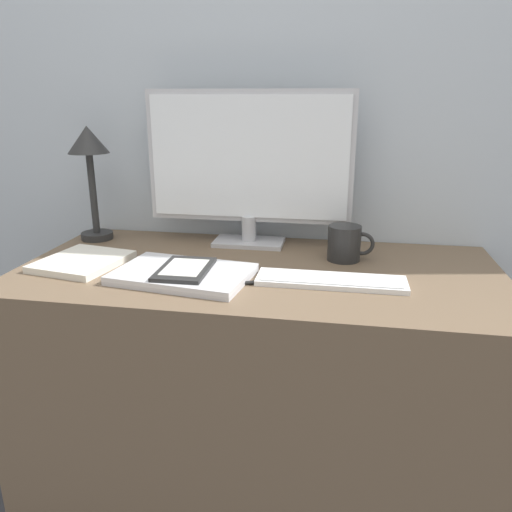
{
  "coord_description": "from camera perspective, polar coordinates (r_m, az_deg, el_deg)",
  "views": [
    {
      "loc": [
        0.2,
        -0.89,
        1.13
      ],
      "look_at": [
        0.01,
        0.17,
        0.78
      ],
      "focal_mm": 35.0,
      "sensor_mm": 36.0,
      "label": 1
    }
  ],
  "objects": [
    {
      "name": "wall_back",
      "position": [
        1.48,
        2.54,
        20.71
      ],
      "size": [
        3.6,
        0.05,
        2.4
      ],
      "color": "#B2BCC6",
      "rests_on": "ground_plane"
    },
    {
      "name": "desk",
      "position": [
        1.39,
        0.28,
        -15.47
      ],
      "size": [
        1.18,
        0.57,
        0.72
      ],
      "color": "brown",
      "rests_on": "ground_plane"
    },
    {
      "name": "laptop",
      "position": [
        1.17,
        -8.35,
        -2.07
      ],
      "size": [
        0.33,
        0.24,
        0.02
      ],
      "color": "#BCBCC1",
      "rests_on": "desk"
    },
    {
      "name": "ereader",
      "position": [
        1.16,
        -8.15,
        -1.49
      ],
      "size": [
        0.11,
        0.17,
        0.01
      ],
      "color": "black",
      "rests_on": "laptop"
    },
    {
      "name": "desk_lamp",
      "position": [
        1.51,
        -18.51,
        10.69
      ],
      "size": [
        0.12,
        0.12,
        0.33
      ],
      "color": "#282828",
      "rests_on": "desk"
    },
    {
      "name": "notebook",
      "position": [
        1.33,
        -19.21,
        -0.6
      ],
      "size": [
        0.22,
        0.24,
        0.02
      ],
      "color": "silver",
      "rests_on": "desk"
    },
    {
      "name": "coffee_mug",
      "position": [
        1.3,
        10.15,
        1.47
      ],
      "size": [
        0.12,
        0.08,
        0.09
      ],
      "color": "black",
      "rests_on": "desk"
    },
    {
      "name": "keyboard",
      "position": [
        1.14,
        8.57,
        -2.78
      ],
      "size": [
        0.34,
        0.1,
        0.01
      ],
      "color": "silver",
      "rests_on": "desk"
    },
    {
      "name": "monitor",
      "position": [
        1.39,
        -0.83,
        10.5
      ],
      "size": [
        0.57,
        0.11,
        0.42
      ],
      "color": "#B7B7BC",
      "rests_on": "desk"
    },
    {
      "name": "pen",
      "position": [
        1.13,
        1.17,
        -2.91
      ],
      "size": [
        0.14,
        0.07,
        0.01
      ],
      "color": "black",
      "rests_on": "desk"
    }
  ]
}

